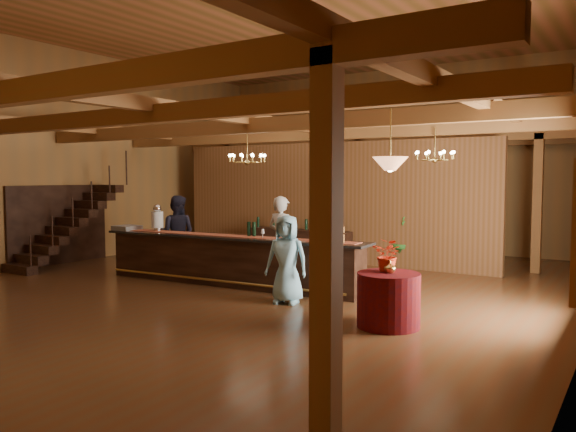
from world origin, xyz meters
The scene contains 26 objects.
floor centered at (0.00, 0.00, 0.00)m, with size 14.00×14.00×0.00m, color #50321B.
ceiling centered at (0.00, 0.00, 5.50)m, with size 14.00×14.00×0.00m, color #B0683E.
wall_back centered at (0.00, 7.00, 2.75)m, with size 12.00×0.10×5.50m, color olive.
wall_left centered at (-6.00, 0.00, 2.75)m, with size 0.10×14.00×5.50m, color olive.
beam_grid centered at (0.00, 0.51, 3.24)m, with size 11.90×13.90×0.39m.
support_posts centered at (0.00, -0.50, 1.60)m, with size 9.20×10.20×3.20m.
partition_wall centered at (-0.50, 3.50, 1.55)m, with size 9.00×0.18×3.10m, color brown.
staircase centered at (-5.45, -0.74, 1.00)m, with size 1.00×2.80×2.00m.
backroom_boxes centered at (-0.29, 5.50, 0.53)m, with size 4.10×0.60×1.10m.
tasting_bar centered at (-0.55, -0.45, 0.51)m, with size 6.08×1.18×1.02m.
beverage_dispenser centered at (-2.50, -0.54, 1.29)m, with size 0.26×0.26×0.60m.
glass_rack_tray centered at (-3.32, -0.69, 1.06)m, with size 0.50×0.50×0.10m, color gray.
raffle_drum centered at (1.84, -0.33, 1.18)m, with size 0.34×0.24×0.30m.
bar_bottle_0 centered at (-0.15, -0.31, 1.16)m, with size 0.07×0.07×0.30m, color black.
bar_bottle_1 centered at (-0.02, -0.30, 1.16)m, with size 0.07×0.07×0.30m, color black.
backbar_shelf centered at (-1.08, 3.08, 0.42)m, with size 2.97×0.46×0.83m, color #392015.
round_table centered at (3.47, -1.73, 0.40)m, with size 0.93×0.93×0.80m, color #670805.
chandelier_left centered at (-0.85, 0.58, 2.63)m, with size 0.80×0.80×0.73m.
chandelier_right centered at (2.95, 1.85, 2.65)m, with size 0.80×0.80×0.71m.
pendant_lamp centered at (3.47, -1.73, 2.40)m, with size 0.52×0.52×0.90m.
bartender centered at (0.24, 0.30, 0.91)m, with size 0.66×0.43×1.82m, color silver.
staff_second centered at (-2.63, 0.20, 0.89)m, with size 0.86×0.67×1.78m, color #1D1D2E.
guest centered at (1.35, -1.22, 0.78)m, with size 0.76×0.49×1.55m, color #86C6E2.
floor_plant centered at (1.67, 3.67, 0.67)m, with size 0.73×0.59×1.33m, color #2B7626.
table_flowers centered at (3.40, -1.60, 1.05)m, with size 0.45×0.39×0.50m, color red.
table_vase centered at (3.48, -1.71, 0.94)m, with size 0.14×0.14×0.28m, color tan.
Camera 1 is at (6.63, -9.38, 2.21)m, focal length 35.00 mm.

